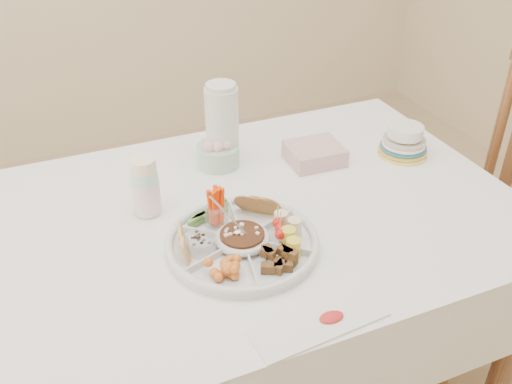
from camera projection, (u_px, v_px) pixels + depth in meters
name	position (u px, v px, depth m)	size (l,w,h in m)	color
dining_table	(249.00, 311.00, 1.78)	(1.52, 1.02, 0.76)	white
chair	(479.00, 223.00, 1.89)	(0.46, 0.46, 1.09)	brown
party_tray	(242.00, 241.00, 1.43)	(0.38, 0.38, 0.04)	white
bean_dip	(242.00, 238.00, 1.42)	(0.11, 0.11, 0.04)	#381E0A
tortillas	(257.00, 206.00, 1.52)	(0.09, 0.09, 0.05)	#A5653C
carrot_cucumber	(209.00, 205.00, 1.49)	(0.12, 0.12, 0.11)	#FF3F03
pita_raisins	(190.00, 241.00, 1.39)	(0.11, 0.11, 0.06)	tan
cherries	(225.00, 269.00, 1.32)	(0.10, 0.10, 0.04)	orange
granola_chunks	(279.00, 261.00, 1.34)	(0.09, 0.09, 0.04)	brown
banana_tomato	(293.00, 222.00, 1.43)	(0.12, 0.12, 0.10)	#CECC57
cup_stack	(145.00, 180.00, 1.52)	(0.08, 0.08, 0.21)	white
thermos	(222.00, 123.00, 1.73)	(0.10, 0.10, 0.27)	silver
flower_bowl	(218.00, 151.00, 1.76)	(0.13, 0.13, 0.10)	#8ECAAB
napkin_stack	(315.00, 154.00, 1.79)	(0.17, 0.14, 0.06)	#D0A2A5
plate_stack	(404.00, 140.00, 1.82)	(0.16, 0.16, 0.10)	#F8BB4B
placemat	(319.00, 323.00, 1.22)	(0.31, 0.10, 0.01)	white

